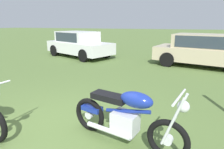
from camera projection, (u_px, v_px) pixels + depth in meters
The scene contains 4 objects.
ground_plane at pixel (46, 134), 3.36m from camera, with size 120.00×120.00×0.00m, color #567038.
motorcycle_blue at pixel (125, 117), 2.97m from camera, with size 1.99×0.80×1.02m.
car_white at pixel (78, 43), 10.80m from camera, with size 4.43×3.22×1.43m.
car_beige at pixel (204, 49), 8.32m from camera, with size 4.49×2.78×1.43m.
Camera 1 is at (2.05, -2.43, 1.90)m, focal length 30.32 mm.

